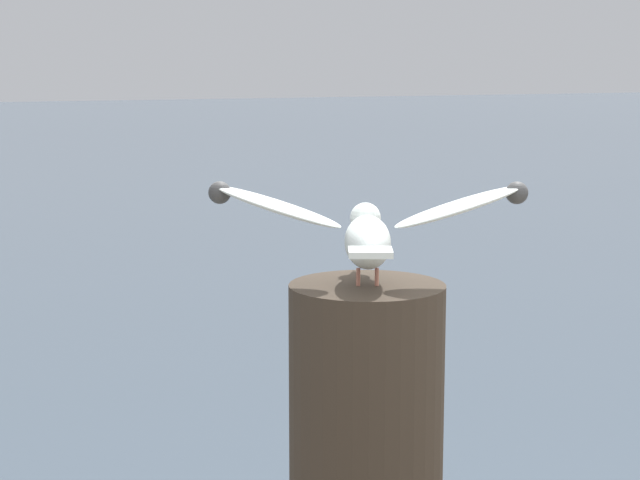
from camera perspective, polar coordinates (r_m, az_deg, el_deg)
seagull at (r=2.16m, az=2.45°, el=0.67°), size 0.59×0.38×0.20m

